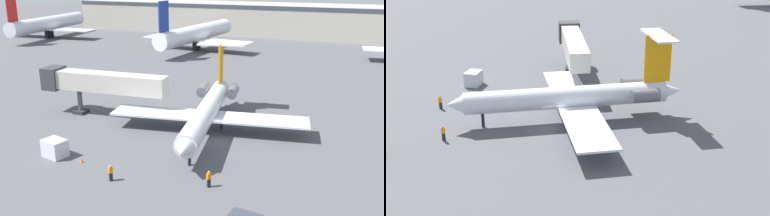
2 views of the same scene
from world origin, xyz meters
The scene contains 7 objects.
ground_plane centered at (0.00, 0.00, -0.05)m, with size 400.00×400.00×0.10m, color #4C4C51.
regional_jet centered at (-1.91, 2.39, 3.02)m, with size 25.73×27.45×9.82m.
jet_bridge centered at (-18.68, 1.98, 4.92)m, with size 18.86×4.64×6.61m.
ground_crew_marshaller centered at (3.65, -11.77, 0.86)m, with size 0.46×0.47×1.69m.
ground_crew_loader centered at (-5.67, -14.39, 0.86)m, with size 0.41×0.47×1.69m.
cargo_container_uld centered at (-14.64, -11.93, 0.99)m, with size 2.89×2.40×1.98m.
traffic_cone_near centered at (-10.96, -12.06, 0.28)m, with size 0.36×0.36×0.55m.
Camera 2 is at (53.85, 2.55, 23.49)m, focal length 48.15 mm.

